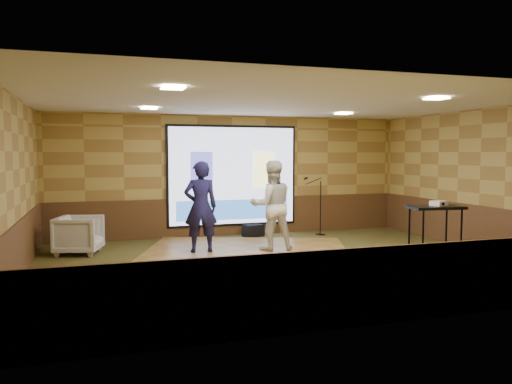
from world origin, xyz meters
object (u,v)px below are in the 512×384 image
object	(u,v)px
player_left	(201,207)
banquet_chair	(79,235)
av_table	(435,222)
dance_floor	(247,251)
mic_stand	(318,216)
projector_screen	(233,177)
player_right	(272,205)
projector	(439,203)
duffel_bag	(253,230)

from	to	relation	value
player_left	banquet_chair	size ratio (longest dim) A/B	2.16
av_table	banquet_chair	distance (m)	7.07
dance_floor	banquet_chair	bearing A→B (deg)	166.58
mic_stand	projector_screen	bearing A→B (deg)	146.20
player_right	mic_stand	xyz separation A→B (m)	(1.83, 1.62, -0.48)
av_table	banquet_chair	size ratio (longest dim) A/B	1.23
dance_floor	av_table	world-z (taller)	av_table
dance_floor	projector_screen	bearing A→B (deg)	82.46
dance_floor	projector	world-z (taller)	projector
player_left	mic_stand	bearing A→B (deg)	-153.03
player_right	duffel_bag	distance (m)	2.08
projector_screen	mic_stand	size ratio (longest dim) A/B	2.25
banquet_chair	av_table	bearing A→B (deg)	-98.57
mic_stand	projector	bearing A→B (deg)	-92.75
projector_screen	av_table	distance (m)	5.08
av_table	mic_stand	size ratio (longest dim) A/B	0.72
projector_screen	mic_stand	world-z (taller)	projector_screen
av_table	projector_screen	bearing A→B (deg)	124.56
projector_screen	player_right	xyz separation A→B (m)	(0.23, -2.25, -0.51)
dance_floor	player_right	xyz separation A→B (m)	(0.52, -0.12, 0.95)
projector_screen	banquet_chair	xyz separation A→B (m)	(-3.62, -1.33, -1.08)
dance_floor	player_right	world-z (taller)	player_right
projector_screen	player_right	world-z (taller)	projector_screen
av_table	mic_stand	xyz separation A→B (m)	(-0.79, 3.52, -0.27)
player_right	av_table	bearing A→B (deg)	148.23
dance_floor	mic_stand	world-z (taller)	mic_stand
banquet_chair	duffel_bag	xyz separation A→B (m)	(4.04, 0.99, -0.25)
dance_floor	banquet_chair	xyz separation A→B (m)	(-3.34, 0.80, 0.38)
projector	duffel_bag	world-z (taller)	projector
player_left	banquet_chair	bearing A→B (deg)	-12.72
dance_floor	player_right	distance (m)	1.09
mic_stand	banquet_chair	xyz separation A→B (m)	(-5.68, -0.71, -0.10)
dance_floor	av_table	size ratio (longest dim) A/B	3.96
player_left	duffel_bag	size ratio (longest dim) A/B	3.91
dance_floor	duffel_bag	bearing A→B (deg)	68.48
projector_screen	dance_floor	distance (m)	2.60
projector	duffel_bag	size ratio (longest dim) A/B	0.57
player_left	mic_stand	size ratio (longest dim) A/B	1.27
projector	av_table	bearing A→B (deg)	-176.78
player_right	projector	bearing A→B (deg)	149.59
player_left	banquet_chair	distance (m)	2.55
projector_screen	projector	size ratio (longest dim) A/B	12.08
projector	banquet_chair	world-z (taller)	projector
projector_screen	duffel_bag	distance (m)	1.43
projector_screen	mic_stand	distance (m)	2.37
player_left	player_right	distance (m)	1.49
duffel_bag	projector	bearing A→B (deg)	-56.19
projector	mic_stand	xyz separation A→B (m)	(-0.88, 3.49, -0.62)
dance_floor	mic_stand	bearing A→B (deg)	32.70
dance_floor	player_left	bearing A→B (deg)	174.56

